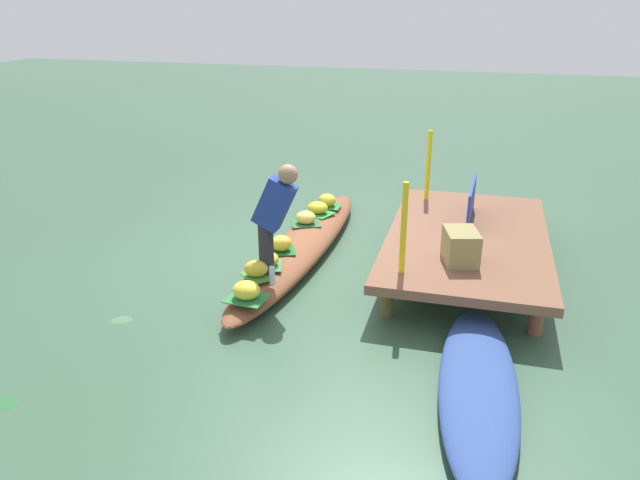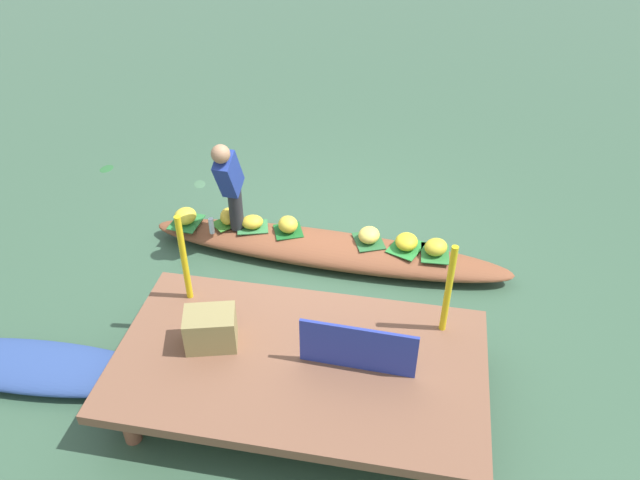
{
  "view_description": "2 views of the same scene",
  "coord_description": "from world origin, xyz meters",
  "px_view_note": "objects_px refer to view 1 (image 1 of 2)",
  "views": [
    {
      "loc": [
        6.66,
        2.03,
        3.05
      ],
      "look_at": [
        0.23,
        0.31,
        0.34
      ],
      "focal_mm": 34.34,
      "sensor_mm": 36.0,
      "label": 1
    },
    {
      "loc": [
        -0.94,
        5.57,
        4.49
      ],
      "look_at": [
        0.04,
        0.22,
        0.42
      ],
      "focal_mm": 35.04,
      "sensor_mm": 36.0,
      "label": 2
    }
  ],
  "objects_px": {
    "banana_bunch_3": "(269,259)",
    "banana_bunch_0": "(327,200)",
    "market_banner": "(471,203)",
    "produce_crate": "(461,246)",
    "moored_boat": "(478,386)",
    "banana_bunch_2": "(281,243)",
    "banana_bunch_1": "(318,208)",
    "banana_bunch_5": "(246,290)",
    "banana_bunch_4": "(306,217)",
    "banana_bunch_6": "(256,269)",
    "vendor_person": "(274,213)",
    "water_bottle": "(272,276)",
    "vendor_boat": "(301,247)"
  },
  "relations": [
    {
      "from": "banana_bunch_3",
      "to": "banana_bunch_0",
      "type": "bearing_deg",
      "value": 176.78
    },
    {
      "from": "market_banner",
      "to": "produce_crate",
      "type": "distance_m",
      "value": 1.3
    },
    {
      "from": "moored_boat",
      "to": "banana_bunch_2",
      "type": "height_order",
      "value": "banana_bunch_2"
    },
    {
      "from": "banana_bunch_1",
      "to": "market_banner",
      "type": "xyz_separation_m",
      "value": [
        0.29,
        2.01,
        0.34
      ]
    },
    {
      "from": "banana_bunch_5",
      "to": "banana_bunch_4",
      "type": "bearing_deg",
      "value": -179.45
    },
    {
      "from": "banana_bunch_4",
      "to": "banana_bunch_5",
      "type": "xyz_separation_m",
      "value": [
        2.16,
        0.02,
        0.0
      ]
    },
    {
      "from": "banana_bunch_6",
      "to": "market_banner",
      "type": "xyz_separation_m",
      "value": [
        -1.8,
        2.11,
        0.33
      ]
    },
    {
      "from": "banana_bunch_6",
      "to": "vendor_person",
      "type": "bearing_deg",
      "value": 125.21
    },
    {
      "from": "banana_bunch_1",
      "to": "banana_bunch_5",
      "type": "relative_size",
      "value": 1.01
    },
    {
      "from": "moored_boat",
      "to": "banana_bunch_0",
      "type": "bearing_deg",
      "value": -151.49
    },
    {
      "from": "banana_bunch_0",
      "to": "banana_bunch_6",
      "type": "relative_size",
      "value": 1.04
    },
    {
      "from": "water_bottle",
      "to": "banana_bunch_3",
      "type": "bearing_deg",
      "value": -156.61
    },
    {
      "from": "banana_bunch_2",
      "to": "banana_bunch_3",
      "type": "bearing_deg",
      "value": -0.09
    },
    {
      "from": "banana_bunch_4",
      "to": "banana_bunch_3",
      "type": "bearing_deg",
      "value": -1.04
    },
    {
      "from": "banana_bunch_0",
      "to": "water_bottle",
      "type": "bearing_deg",
      "value": 1.51
    },
    {
      "from": "moored_boat",
      "to": "banana_bunch_0",
      "type": "relative_size",
      "value": 9.82
    },
    {
      "from": "banana_bunch_5",
      "to": "water_bottle",
      "type": "relative_size",
      "value": 1.4
    },
    {
      "from": "market_banner",
      "to": "banana_bunch_5",
      "type": "bearing_deg",
      "value": -39.45
    },
    {
      "from": "vendor_boat",
      "to": "banana_bunch_4",
      "type": "relative_size",
      "value": 16.07
    },
    {
      "from": "banana_bunch_1",
      "to": "banana_bunch_6",
      "type": "xyz_separation_m",
      "value": [
        2.08,
        -0.11,
        0.01
      ]
    },
    {
      "from": "banana_bunch_1",
      "to": "water_bottle",
      "type": "height_order",
      "value": "water_bottle"
    },
    {
      "from": "banana_bunch_5",
      "to": "water_bottle",
      "type": "height_order",
      "value": "water_bottle"
    },
    {
      "from": "moored_boat",
      "to": "vendor_person",
      "type": "bearing_deg",
      "value": -123.55
    },
    {
      "from": "banana_bunch_5",
      "to": "produce_crate",
      "type": "relative_size",
      "value": 0.62
    },
    {
      "from": "banana_bunch_1",
      "to": "banana_bunch_2",
      "type": "relative_size",
      "value": 1.17
    },
    {
      "from": "market_banner",
      "to": "produce_crate",
      "type": "height_order",
      "value": "market_banner"
    },
    {
      "from": "banana_bunch_0",
      "to": "banana_bunch_2",
      "type": "bearing_deg",
      "value": -4.01
    },
    {
      "from": "banana_bunch_2",
      "to": "vendor_person",
      "type": "height_order",
      "value": "vendor_person"
    },
    {
      "from": "banana_bunch_0",
      "to": "water_bottle",
      "type": "height_order",
      "value": "water_bottle"
    },
    {
      "from": "moored_boat",
      "to": "banana_bunch_4",
      "type": "xyz_separation_m",
      "value": [
        -2.81,
        -2.26,
        0.25
      ]
    },
    {
      "from": "banana_bunch_1",
      "to": "banana_bunch_6",
      "type": "distance_m",
      "value": 2.09
    },
    {
      "from": "moored_boat",
      "to": "banana_bunch_6",
      "type": "relative_size",
      "value": 10.24
    },
    {
      "from": "banana_bunch_5",
      "to": "water_bottle",
      "type": "bearing_deg",
      "value": 159.09
    },
    {
      "from": "banana_bunch_6",
      "to": "banana_bunch_4",
      "type": "bearing_deg",
      "value": 177.81
    },
    {
      "from": "water_bottle",
      "to": "produce_crate",
      "type": "bearing_deg",
      "value": 108.93
    },
    {
      "from": "water_bottle",
      "to": "produce_crate",
      "type": "relative_size",
      "value": 0.45
    },
    {
      "from": "banana_bunch_6",
      "to": "market_banner",
      "type": "relative_size",
      "value": 0.25
    },
    {
      "from": "banana_bunch_1",
      "to": "banana_bunch_2",
      "type": "bearing_deg",
      "value": -2.84
    },
    {
      "from": "vendor_boat",
      "to": "banana_bunch_3",
      "type": "bearing_deg",
      "value": -2.73
    },
    {
      "from": "banana_bunch_4",
      "to": "vendor_person",
      "type": "height_order",
      "value": "vendor_person"
    },
    {
      "from": "banana_bunch_6",
      "to": "produce_crate",
      "type": "relative_size",
      "value": 0.57
    },
    {
      "from": "banana_bunch_1",
      "to": "banana_bunch_4",
      "type": "height_order",
      "value": "banana_bunch_4"
    },
    {
      "from": "vendor_boat",
      "to": "moored_boat",
      "type": "relative_size",
      "value": 1.63
    },
    {
      "from": "banana_bunch_2",
      "to": "vendor_person",
      "type": "xyz_separation_m",
      "value": [
        0.6,
        0.14,
        0.59
      ]
    },
    {
      "from": "banana_bunch_1",
      "to": "banana_bunch_3",
      "type": "distance_m",
      "value": 1.78
    },
    {
      "from": "market_banner",
      "to": "produce_crate",
      "type": "bearing_deg",
      "value": -0.28
    },
    {
      "from": "market_banner",
      "to": "produce_crate",
      "type": "relative_size",
      "value": 2.24
    },
    {
      "from": "banana_bunch_4",
      "to": "banana_bunch_6",
      "type": "xyz_separation_m",
      "value": [
        1.66,
        -0.06,
        0.01
      ]
    },
    {
      "from": "moored_boat",
      "to": "banana_bunch_3",
      "type": "relative_size",
      "value": 10.2
    },
    {
      "from": "vendor_person",
      "to": "water_bottle",
      "type": "height_order",
      "value": "vendor_person"
    }
  ]
}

